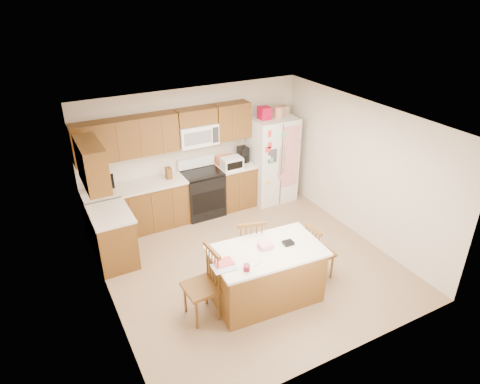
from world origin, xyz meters
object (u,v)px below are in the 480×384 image
stove (202,192)px  windsor_chair_back (249,249)px  refrigerator (271,158)px  windsor_chair_right (318,253)px  island (266,274)px  windsor_chair_left (203,286)px

stove → windsor_chair_back: size_ratio=1.06×
refrigerator → windsor_chair_right: 2.82m
stove → island: 2.80m
refrigerator → windsor_chair_right: bearing=-106.4°
stove → refrigerator: refrigerator is taller
island → windsor_chair_right: island is taller
stove → windsor_chair_back: stove is taller
windsor_chair_right → stove: bearing=106.1°
stove → windsor_chair_left: bearing=-113.4°
windsor_chair_back → windsor_chair_right: 1.08m
refrigerator → windsor_chair_back: 2.76m
stove → windsor_chair_right: 2.84m
stove → island: (-0.20, -2.80, -0.03)m
stove → windsor_chair_left: (-1.16, -2.69, 0.04)m
refrigerator → windsor_chair_left: (-2.73, -2.63, -0.41)m
stove → windsor_chair_back: 2.19m
island → windsor_chair_right: size_ratio=1.78×
island → windsor_chair_back: size_ratio=1.61×
windsor_chair_left → windsor_chair_back: (1.01, 0.50, -0.01)m
island → windsor_chair_back: 0.62m
windsor_chair_left → windsor_chair_right: windsor_chair_left is taller
stove → windsor_chair_right: (0.79, -2.73, -0.02)m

